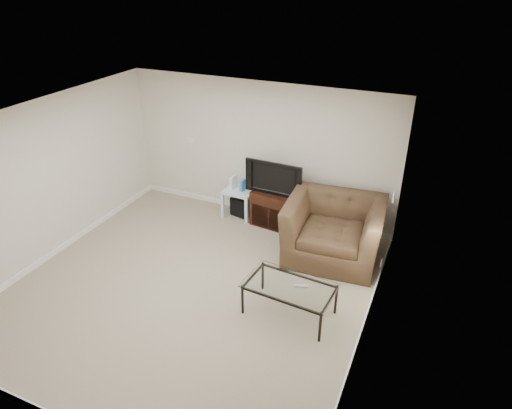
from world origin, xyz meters
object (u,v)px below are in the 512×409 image
at_px(television, 276,177).
at_px(recliner, 335,221).
at_px(tv_stand, 276,208).
at_px(coffee_table, 289,299).
at_px(subwoofer, 243,205).
at_px(side_table, 241,202).

bearing_deg(television, recliner, -22.68).
relative_size(tv_stand, recliner, 0.53).
bearing_deg(television, tv_stand, 86.51).
height_order(recliner, coffee_table, recliner).
bearing_deg(subwoofer, side_table, -148.69).
relative_size(tv_stand, television, 0.81).
relative_size(television, coffee_table, 0.81).
relative_size(subwoofer, coffee_table, 0.29).
distance_m(tv_stand, subwoofer, 0.71).
distance_m(television, coffee_table, 2.50).
bearing_deg(tv_stand, recliner, -20.49).
xyz_separation_m(subwoofer, recliner, (1.92, -0.68, 0.47)).
xyz_separation_m(television, coffee_table, (1.06, -2.15, -0.72)).
xyz_separation_m(television, recliner, (1.22, -0.57, -0.30)).
height_order(side_table, subwoofer, side_table).
bearing_deg(coffee_table, side_table, 128.57).
distance_m(subwoofer, recliner, 2.09).
xyz_separation_m(television, side_table, (-0.73, 0.09, -0.69)).
bearing_deg(side_table, recliner, -18.75).
height_order(tv_stand, side_table, tv_stand).
xyz_separation_m(television, subwoofer, (-0.69, 0.11, -0.77)).
height_order(television, coffee_table, television).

